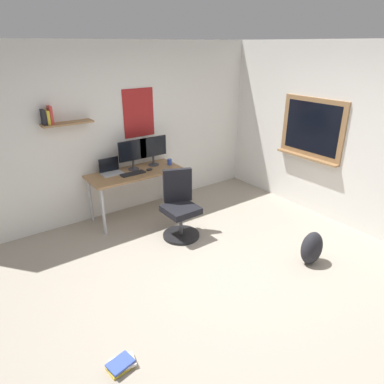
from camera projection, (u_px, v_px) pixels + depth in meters
ground_plane at (222, 281)px, 4.03m from camera, size 5.20×5.20×0.00m
wall_back at (121, 131)px, 5.33m from camera, size 5.00×0.30×2.60m
wall_right at (356, 140)px, 4.85m from camera, size 0.22×5.00×2.60m
desk at (135, 177)px, 5.29m from camera, size 1.42×0.62×0.74m
office_chair at (180, 209)px, 4.85m from camera, size 0.53×0.55×0.95m
laptop at (111, 170)px, 5.18m from camera, size 0.31×0.21×0.23m
monitor_primary at (133, 153)px, 5.25m from camera, size 0.46×0.17×0.46m
monitor_secondary at (153, 149)px, 5.44m from camera, size 0.46×0.17×0.46m
keyboard at (133, 174)px, 5.16m from camera, size 0.37×0.13×0.02m
computer_mouse at (149, 169)px, 5.31m from camera, size 0.10×0.06×0.03m
coffee_mug at (170, 162)px, 5.55m from camera, size 0.08×0.08×0.09m
backpack at (312, 248)px, 4.27m from camera, size 0.32×0.22×0.43m
book_stack_on_floor at (121, 364)px, 2.94m from camera, size 0.26×0.20×0.07m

